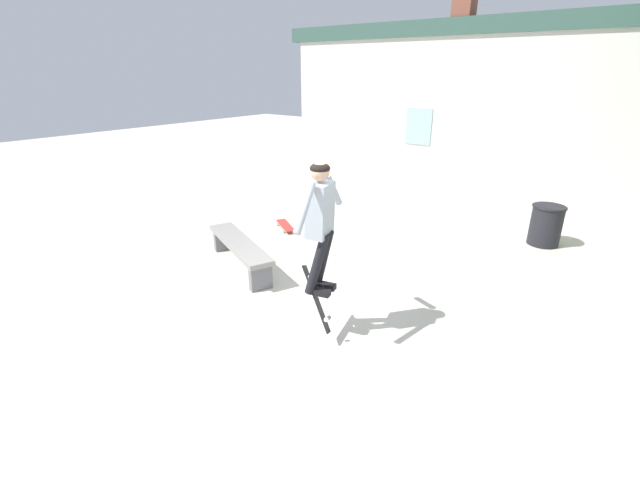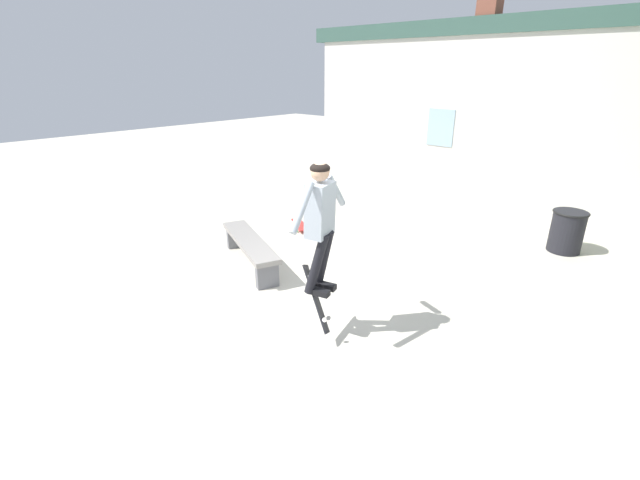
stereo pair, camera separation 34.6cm
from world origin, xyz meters
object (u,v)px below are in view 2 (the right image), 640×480
skateboard_flipping (316,299)px  skateboard_resting (300,225)px  trash_bin (567,230)px  park_bench (250,246)px  skater (320,217)px

skateboard_flipping → skateboard_resting: 3.87m
trash_bin → skateboard_flipping: bearing=-107.5°
park_bench → skater: (2.19, -0.70, 1.17)m
trash_bin → skateboard_resting: size_ratio=1.00×
trash_bin → skateboard_flipping: (-1.55, -4.90, 0.10)m
trash_bin → skater: bearing=-107.5°
skater → skateboard_resting: bearing=124.3°
park_bench → skateboard_resting: (-0.66, 1.84, -0.28)m
park_bench → trash_bin: size_ratio=2.62×
skater → skateboard_resting: (-2.85, 2.54, -1.45)m
skateboard_resting → park_bench: bearing=-38.2°
park_bench → skater: size_ratio=1.27×
skateboard_resting → trash_bin: bearing=59.9°
skateboard_resting → skater: bearing=-9.7°
skateboard_flipping → skateboard_resting: (-2.84, 2.59, -0.43)m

